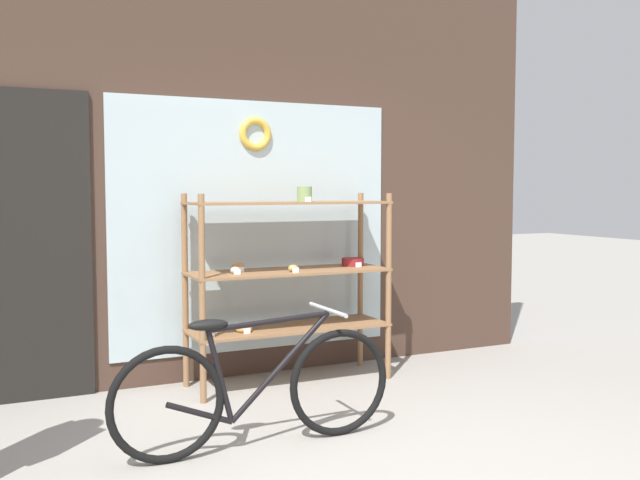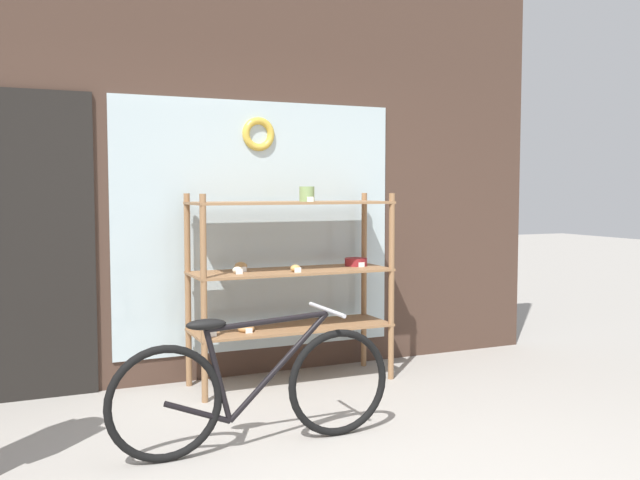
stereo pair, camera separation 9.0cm
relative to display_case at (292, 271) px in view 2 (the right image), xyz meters
The scene contains 3 objects.
storefront_facade 1.01m from the display_case, 135.16° to the left, with size 5.43×0.13×3.46m.
display_case is the anchor object (origin of this frame).
bicycle 1.45m from the display_case, 120.77° to the right, with size 1.63×0.46×0.76m.
Camera 2 is at (-1.60, -2.80, 1.43)m, focal length 40.00 mm.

